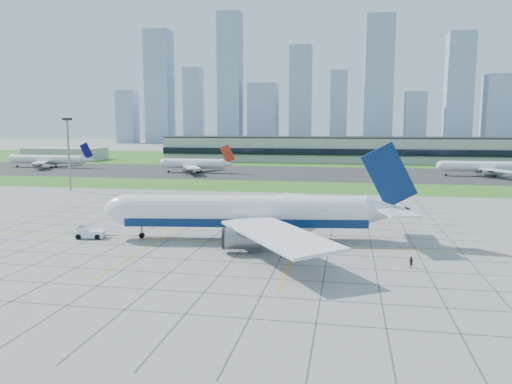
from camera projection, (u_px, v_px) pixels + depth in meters
ground at (211, 239)px, 101.70m from camera, size 1400.00×1400.00×0.00m
grass_median at (275, 186)px, 189.40m from camera, size 700.00×35.00×0.04m
asphalt_taxiway at (291, 173)px, 242.99m from camera, size 700.00×75.00×0.04m
grass_far at (309, 158)px, 350.18m from camera, size 700.00×145.00×0.04m
apron_markings at (226, 228)px, 112.43m from camera, size 120.00×130.00×0.03m
terminal at (369, 149)px, 317.40m from camera, size 260.00×43.00×15.80m
service_block at (65, 154)px, 334.79m from camera, size 50.00×25.00×8.00m
light_mast at (68, 145)px, 175.57m from camera, size 2.50×2.50×25.60m
city_skyline at (320, 95)px, 602.15m from camera, size 523.00×32.40×160.00m
airliner at (248, 213)px, 100.77m from camera, size 63.09×63.51×19.92m
pushback_tug at (89, 233)px, 102.49m from camera, size 8.74×3.71×2.40m
crew_near at (82, 231)px, 105.01m from camera, size 0.77×0.74×1.78m
crew_far at (411, 262)px, 81.10m from camera, size 1.09×1.12×1.82m
distant_jet_0 at (48, 159)px, 273.24m from camera, size 48.19×42.66×14.08m
distant_jet_1 at (195, 164)px, 243.26m from camera, size 35.47×42.66×14.08m
distant_jet_2 at (488, 167)px, 225.76m from camera, size 44.91×42.66×14.08m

